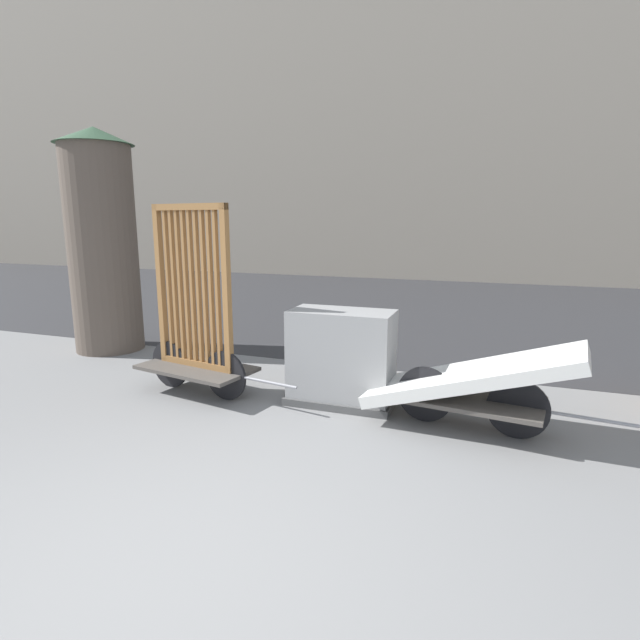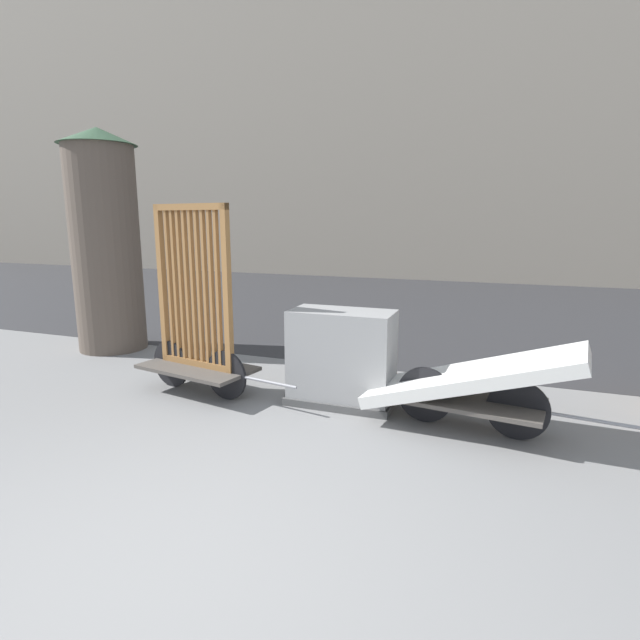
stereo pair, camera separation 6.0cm
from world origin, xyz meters
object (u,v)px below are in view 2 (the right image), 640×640
object	(u,v)px
utility_cabinet	(342,361)
bike_cart_with_bedframe	(196,329)
bike_cart_with_mattress	(471,382)
advertising_column	(105,240)

from	to	relation	value
utility_cabinet	bike_cart_with_bedframe	bearing A→B (deg)	-171.26
bike_cart_with_mattress	bike_cart_with_bedframe	bearing A→B (deg)	-172.39
bike_cart_with_bedframe	advertising_column	world-z (taller)	advertising_column
bike_cart_with_mattress	utility_cabinet	world-z (taller)	utility_cabinet
bike_cart_with_bedframe	utility_cabinet	xyz separation A→B (m)	(1.64, 0.25, -0.27)
advertising_column	bike_cart_with_mattress	bearing A→B (deg)	-13.18
advertising_column	bike_cart_with_bedframe	bearing A→B (deg)	-27.85
utility_cabinet	advertising_column	world-z (taller)	advertising_column
bike_cart_with_bedframe	advertising_column	bearing A→B (deg)	162.68
bike_cart_with_bedframe	bike_cart_with_mattress	distance (m)	2.99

